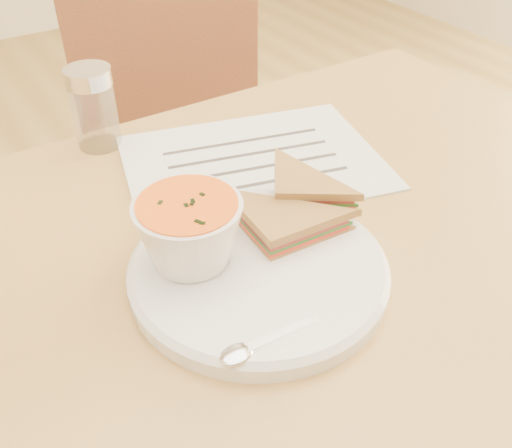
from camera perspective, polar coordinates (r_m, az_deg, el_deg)
dining_table at (r=0.90m, az=1.97°, el=-20.52°), size 1.00×0.70×0.75m
chair_far at (r=1.19m, az=-5.69°, el=0.89°), size 0.45×0.45×0.86m
plate at (r=0.57m, az=0.24°, el=-4.69°), size 0.32×0.32×0.02m
soup_bowl at (r=0.55m, az=-6.65°, el=-1.07°), size 0.12×0.12×0.07m
sandwich_half_a at (r=0.55m, az=1.45°, el=-3.04°), size 0.11×0.11×0.03m
sandwich_half_b at (r=0.60m, az=1.90°, el=1.96°), size 0.13×0.13×0.03m
spoon at (r=0.50m, az=2.69°, el=-10.85°), size 0.16×0.04×0.01m
paper_menu at (r=0.75m, az=-0.26°, el=6.24°), size 0.38×0.31×0.00m
condiment_shaker at (r=0.79m, az=-15.90°, el=11.09°), size 0.06×0.06×0.11m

